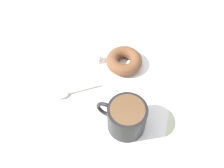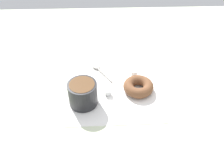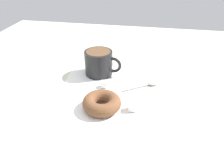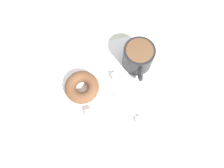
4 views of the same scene
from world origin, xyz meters
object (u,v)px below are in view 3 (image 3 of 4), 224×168
Objects in this scene: spoon at (149,84)px; sugar_cube at (104,84)px; coffee_cup at (99,62)px; sugar_cube_extra at (133,107)px; donut at (102,103)px.

sugar_cube is (3.07, -12.51, 0.45)cm from spoon.
coffee_cup reaches higher than sugar_cube.
sugar_cube_extra is (12.17, -3.59, 0.56)cm from spoon.
coffee_cup is 17.81cm from donut.
coffee_cup is 5.97× the size of sugar_cube_extra.
coffee_cup is at bearing -105.25° from spoon.
spoon is 5.52× the size of sugar_cube_extra.
donut reaches higher than sugar_cube_extra.
spoon is at bearing 103.79° from sugar_cube.
donut reaches higher than spoon.
spoon is 6.19× the size of sugar_cube.
donut is at bearing 9.09° from sugar_cube.
donut is at bearing 15.45° from coffee_cup.
sugar_cube_extra is at bearing 94.58° from donut.
coffee_cup reaches higher than donut.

